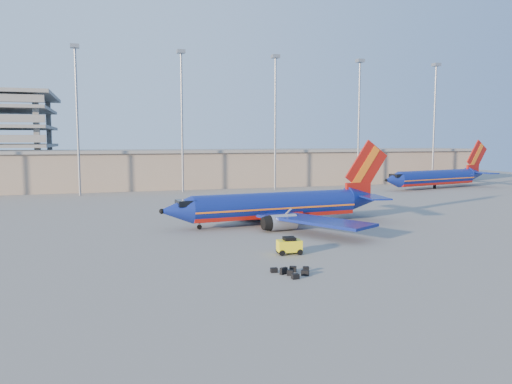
{
  "coord_description": "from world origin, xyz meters",
  "views": [
    {
      "loc": [
        -20.44,
        -55.83,
        10.73
      ],
      "look_at": [
        -1.65,
        5.63,
        4.0
      ],
      "focal_mm": 35.0,
      "sensor_mm": 36.0,
      "label": 1
    }
  ],
  "objects": [
    {
      "name": "light_mast_row",
      "position": [
        5.0,
        46.0,
        17.55
      ],
      "size": [
        101.6,
        1.6,
        28.65
      ],
      "color": "gray",
      "rests_on": "ground"
    },
    {
      "name": "aircraft_second",
      "position": [
        50.22,
        37.67,
        2.47
      ],
      "size": [
        31.4,
        13.66,
        10.76
      ],
      "rotation": [
        0.0,
        0.0,
        0.21
      ],
      "color": "navy",
      "rests_on": "ground"
    },
    {
      "name": "terminal_building",
      "position": [
        10.0,
        58.0,
        4.32
      ],
      "size": [
        122.0,
        16.0,
        8.5
      ],
      "color": "gray",
      "rests_on": "ground"
    },
    {
      "name": "ground",
      "position": [
        0.0,
        0.0,
        0.0
      ],
      "size": [
        220.0,
        220.0,
        0.0
      ],
      "primitive_type": "plane",
      "color": "slate",
      "rests_on": "ground"
    },
    {
      "name": "baggage_tug",
      "position": [
        -3.95,
        -12.62,
        0.85
      ],
      "size": [
        2.38,
        1.57,
        1.63
      ],
      "rotation": [
        0.0,
        0.0,
        -0.09
      ],
      "color": "yellow",
      "rests_on": "ground"
    },
    {
      "name": "aircraft_main",
      "position": [
        1.0,
        3.74,
        2.29
      ],
      "size": [
        31.71,
        30.4,
        10.74
      ],
      "rotation": [
        0.0,
        0.0,
        0.09
      ],
      "color": "navy",
      "rests_on": "ground"
    },
    {
      "name": "luggage_pile",
      "position": [
        -6.28,
        -19.34,
        0.22
      ],
      "size": [
        3.08,
        2.75,
        0.55
      ],
      "color": "black",
      "rests_on": "ground"
    }
  ]
}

